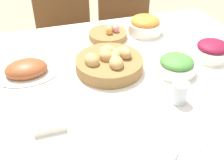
% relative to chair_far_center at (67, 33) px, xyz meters
% --- Properties ---
extents(dining_table, '(1.67, 1.17, 0.75)m').
position_rel_chair_far_center_xyz_m(dining_table, '(0.01, -0.93, -0.15)').
color(dining_table, white).
rests_on(dining_table, ground).
extents(chair_far_center, '(0.44, 0.44, 0.99)m').
position_rel_chair_far_center_xyz_m(chair_far_center, '(0.00, 0.00, 0.00)').
color(chair_far_center, brown).
rests_on(chair_far_center, ground).
extents(chair_far_right, '(0.45, 0.45, 0.99)m').
position_rel_chair_far_center_xyz_m(chair_far_right, '(0.48, -0.00, 0.00)').
color(chair_far_right, brown).
rests_on(chair_far_right, ground).
extents(bread_basket, '(0.31, 0.31, 0.11)m').
position_rel_chair_far_center_xyz_m(bread_basket, '(0.06, -0.88, 0.26)').
color(bread_basket, olive).
rests_on(bread_basket, dining_table).
extents(egg_basket, '(0.21, 0.21, 0.08)m').
position_rel_chair_far_center_xyz_m(egg_basket, '(0.15, -0.58, 0.25)').
color(egg_basket, olive).
rests_on(egg_basket, dining_table).
extents(ham_platter, '(0.29, 0.20, 0.07)m').
position_rel_chair_far_center_xyz_m(ham_platter, '(-0.30, -0.81, 0.25)').
color(ham_platter, silver).
rests_on(ham_platter, dining_table).
extents(carrot_bowl, '(0.19, 0.19, 0.10)m').
position_rel_chair_far_center_xyz_m(carrot_bowl, '(0.36, -0.58, 0.27)').
color(carrot_bowl, silver).
rests_on(carrot_bowl, dining_table).
extents(beet_salad_bowl, '(0.18, 0.18, 0.09)m').
position_rel_chair_far_center_xyz_m(beet_salad_bowl, '(0.56, -0.93, 0.27)').
color(beet_salad_bowl, silver).
rests_on(beet_salad_bowl, dining_table).
extents(green_salad_bowl, '(0.18, 0.18, 0.08)m').
position_rel_chair_far_center_xyz_m(green_salad_bowl, '(0.34, -0.99, 0.26)').
color(green_salad_bowl, silver).
rests_on(green_salad_bowl, dining_table).
extents(dinner_plate, '(0.24, 0.24, 0.01)m').
position_rel_chair_far_center_xyz_m(dinner_plate, '(0.04, -1.34, 0.23)').
color(dinner_plate, silver).
rests_on(dinner_plate, dining_table).
extents(fork, '(0.02, 0.17, 0.00)m').
position_rel_chair_far_center_xyz_m(fork, '(-0.11, -1.34, 0.23)').
color(fork, silver).
rests_on(fork, dining_table).
extents(knife, '(0.02, 0.17, 0.00)m').
position_rel_chair_far_center_xyz_m(knife, '(0.18, -1.34, 0.23)').
color(knife, silver).
rests_on(knife, dining_table).
extents(spoon, '(0.02, 0.17, 0.00)m').
position_rel_chair_far_center_xyz_m(spoon, '(0.21, -1.34, 0.23)').
color(spoon, silver).
rests_on(spoon, dining_table).
extents(drinking_cup, '(0.07, 0.07, 0.09)m').
position_rel_chair_far_center_xyz_m(drinking_cup, '(0.26, -1.18, 0.27)').
color(drinking_cup, silver).
rests_on(drinking_cup, dining_table).
extents(butter_dish, '(0.11, 0.07, 0.03)m').
position_rel_chair_far_center_xyz_m(butter_dish, '(-0.25, -1.17, 0.24)').
color(butter_dish, silver).
rests_on(butter_dish, dining_table).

